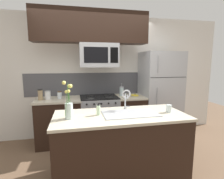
% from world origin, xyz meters
% --- Properties ---
extents(ground_plane, '(10.00, 10.00, 0.00)m').
position_xyz_m(ground_plane, '(0.00, 0.00, 0.00)').
color(ground_plane, brown).
extents(rear_partition, '(5.20, 0.10, 2.60)m').
position_xyz_m(rear_partition, '(0.30, 1.28, 1.30)').
color(rear_partition, silver).
rests_on(rear_partition, ground).
extents(splash_band, '(3.00, 0.01, 0.48)m').
position_xyz_m(splash_band, '(0.00, 1.22, 1.15)').
color(splash_band, '#4C4C51').
rests_on(splash_band, rear_partition).
extents(back_counter_left, '(0.87, 0.65, 0.91)m').
position_xyz_m(back_counter_left, '(-0.80, 0.90, 0.46)').
color(back_counter_left, black).
rests_on(back_counter_left, ground).
extents(back_counter_right, '(0.60, 0.65, 0.91)m').
position_xyz_m(back_counter_right, '(0.66, 0.90, 0.46)').
color(back_counter_right, black).
rests_on(back_counter_right, ground).
extents(stove_range, '(0.76, 0.64, 0.93)m').
position_xyz_m(stove_range, '(0.00, 0.90, 0.46)').
color(stove_range, '#A8AAAF').
rests_on(stove_range, ground).
extents(microwave, '(0.74, 0.40, 0.45)m').
position_xyz_m(microwave, '(0.00, 0.88, 1.75)').
color(microwave, '#A8AAAF').
extents(upper_cabinet_band, '(2.16, 0.34, 0.60)m').
position_xyz_m(upper_cabinet_band, '(-0.14, 0.85, 2.28)').
color(upper_cabinet_band, black).
extents(refrigerator, '(0.81, 0.74, 1.83)m').
position_xyz_m(refrigerator, '(1.35, 0.92, 0.92)').
color(refrigerator, '#A8AAAF').
rests_on(refrigerator, ground).
extents(storage_jar_tall, '(0.09, 0.09, 0.21)m').
position_xyz_m(storage_jar_tall, '(-1.12, 0.86, 1.01)').
color(storage_jar_tall, '#997F5B').
rests_on(storage_jar_tall, back_counter_left).
extents(storage_jar_medium, '(0.11, 0.11, 0.16)m').
position_xyz_m(storage_jar_medium, '(-0.99, 0.90, 0.99)').
color(storage_jar_medium, silver).
rests_on(storage_jar_medium, back_counter_left).
extents(storage_jar_short, '(0.09, 0.09, 0.15)m').
position_xyz_m(storage_jar_short, '(-0.77, 0.91, 0.98)').
color(storage_jar_short, silver).
rests_on(storage_jar_short, back_counter_left).
extents(banana_bunch, '(0.19, 0.12, 0.08)m').
position_xyz_m(banana_bunch, '(0.75, 0.84, 0.93)').
color(banana_bunch, yellow).
rests_on(banana_bunch, back_counter_right).
extents(french_press, '(0.09, 0.09, 0.27)m').
position_xyz_m(french_press, '(0.49, 0.96, 1.01)').
color(french_press, silver).
rests_on(french_press, back_counter_right).
extents(island_counter, '(1.79, 0.82, 0.91)m').
position_xyz_m(island_counter, '(0.12, -0.35, 0.46)').
color(island_counter, black).
rests_on(island_counter, ground).
extents(kitchen_sink, '(0.76, 0.43, 0.16)m').
position_xyz_m(kitchen_sink, '(0.26, -0.35, 0.84)').
color(kitchen_sink, '#ADAFB5').
rests_on(kitchen_sink, island_counter).
extents(sink_faucet, '(0.14, 0.14, 0.31)m').
position_xyz_m(sink_faucet, '(0.26, -0.14, 1.11)').
color(sink_faucet, '#B7BABF').
rests_on(sink_faucet, island_counter).
extents(dish_soap_bottle, '(0.06, 0.05, 0.16)m').
position_xyz_m(dish_soap_bottle, '(-0.18, -0.32, 0.98)').
color(dish_soap_bottle, beige).
rests_on(dish_soap_bottle, island_counter).
extents(drinking_glass, '(0.08, 0.08, 0.11)m').
position_xyz_m(drinking_glass, '(0.82, -0.40, 0.96)').
color(drinking_glass, silver).
rests_on(drinking_glass, island_counter).
extents(flower_vase, '(0.12, 0.23, 0.49)m').
position_xyz_m(flower_vase, '(-0.56, -0.40, 1.05)').
color(flower_vase, silver).
rests_on(flower_vase, island_counter).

